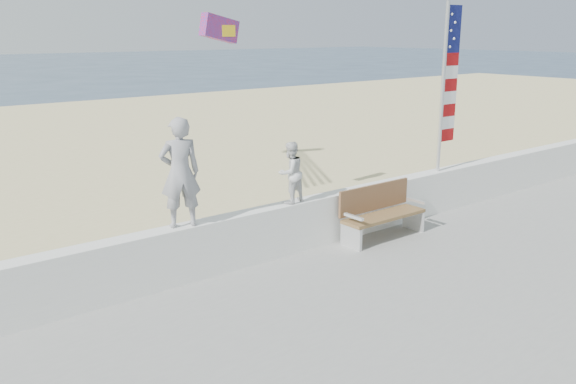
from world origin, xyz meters
The scene contains 8 objects.
ground centered at (0.00, 0.00, 0.00)m, with size 220.00×220.00×0.00m, color #2C4159.
sand centered at (0.00, 9.00, 0.04)m, with size 90.00×40.00×0.08m, color beige.
seawall centered at (0.00, 2.00, 0.63)m, with size 30.00×0.35×0.90m, color white.
adult centered at (-1.72, 2.00, 1.93)m, with size 0.62×0.41×1.69m, color gray.
child centered at (0.41, 2.00, 1.62)m, with size 0.53×0.41×1.08m, color silver.
bench centered at (2.23, 1.55, 0.69)m, with size 1.80×0.57×1.00m.
flag centered at (4.58, 2.00, 2.99)m, with size 0.50×0.08×3.50m.
parafoil_kite centered at (0.91, 4.93, 4.03)m, with size 0.92×0.32×0.62m.
Camera 1 is at (-5.98, -6.03, 4.00)m, focal length 38.00 mm.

